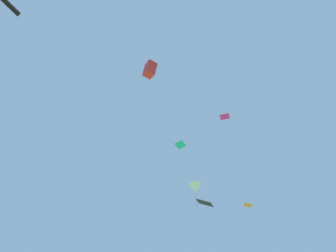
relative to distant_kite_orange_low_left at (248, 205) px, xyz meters
name	(u,v)px	position (x,y,z in m)	size (l,w,h in m)	color
distant_kite_orange_low_left	(248,205)	(0.00, 0.00, 0.00)	(1.07, 1.11, 0.44)	orange
distant_kite_white_high_right	(196,189)	(-3.03, -13.84, -4.27)	(1.17, 1.16, 2.14)	white
distant_kite_black_mid_left	(205,202)	(-1.63, -18.16, -7.43)	(1.18, 1.24, 0.56)	black
distant_kite_red_high_left	(150,69)	(-5.02, -19.00, 4.08)	(1.30, 1.15, 1.42)	red
distant_kite_teal_mid_right	(180,145)	(-2.74, -18.82, -3.77)	(0.73, 0.72, 0.22)	#19B2AD
distant_kite_magenta_far_center	(225,116)	(0.05, -16.43, -0.19)	(0.97, 0.97, 0.15)	#DB2393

